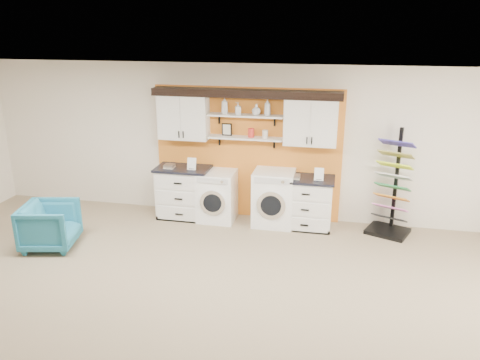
% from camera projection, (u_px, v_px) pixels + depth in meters
% --- Properties ---
extents(floor, '(10.00, 10.00, 0.00)m').
position_uv_depth(floor, '(179.00, 349.00, 5.22)').
color(floor, gray).
rests_on(floor, ground).
extents(ceiling, '(10.00, 10.00, 0.00)m').
position_uv_depth(ceiling, '(166.00, 97.00, 4.33)').
color(ceiling, white).
rests_on(ceiling, wall_back).
extents(wall_back, '(10.00, 0.00, 10.00)m').
position_uv_depth(wall_back, '(248.00, 142.00, 8.48)').
color(wall_back, silver).
rests_on(wall_back, floor).
extents(accent_panel, '(3.40, 0.07, 2.40)m').
position_uv_depth(accent_panel, '(247.00, 153.00, 8.52)').
color(accent_panel, orange).
rests_on(accent_panel, wall_back).
extents(upper_cabinet_left, '(0.90, 0.35, 0.84)m').
position_uv_depth(upper_cabinet_left, '(184.00, 116.00, 8.36)').
color(upper_cabinet_left, silver).
rests_on(upper_cabinet_left, wall_back).
extents(upper_cabinet_right, '(0.90, 0.35, 0.84)m').
position_uv_depth(upper_cabinet_right, '(311.00, 121.00, 7.92)').
color(upper_cabinet_right, silver).
rests_on(upper_cabinet_right, wall_back).
extents(shelf_lower, '(1.32, 0.28, 0.03)m').
position_uv_depth(shelf_lower, '(246.00, 138.00, 8.26)').
color(shelf_lower, silver).
rests_on(shelf_lower, wall_back).
extents(shelf_upper, '(1.32, 0.28, 0.03)m').
position_uv_depth(shelf_upper, '(246.00, 115.00, 8.13)').
color(shelf_upper, silver).
rests_on(shelf_upper, wall_back).
extents(crown_molding, '(3.30, 0.41, 0.13)m').
position_uv_depth(crown_molding, '(246.00, 92.00, 8.02)').
color(crown_molding, black).
rests_on(crown_molding, wall_back).
extents(picture_frame, '(0.18, 0.02, 0.22)m').
position_uv_depth(picture_frame, '(227.00, 129.00, 8.33)').
color(picture_frame, black).
rests_on(picture_frame, shelf_lower).
extents(canister_red, '(0.11, 0.11, 0.16)m').
position_uv_depth(canister_red, '(251.00, 133.00, 8.21)').
color(canister_red, red).
rests_on(canister_red, shelf_lower).
extents(canister_cream, '(0.10, 0.10, 0.14)m').
position_uv_depth(canister_cream, '(265.00, 134.00, 8.16)').
color(canister_cream, silver).
rests_on(canister_cream, shelf_lower).
extents(base_cabinet_left, '(0.98, 0.66, 0.96)m').
position_uv_depth(base_cabinet_left, '(184.00, 192.00, 8.66)').
color(base_cabinet_left, silver).
rests_on(base_cabinet_left, floor).
extents(base_cabinet_right, '(0.94, 0.66, 0.92)m').
position_uv_depth(base_cabinet_right, '(306.00, 202.00, 8.23)').
color(base_cabinet_right, silver).
rests_on(base_cabinet_right, floor).
extents(washer, '(0.66, 0.71, 0.92)m').
position_uv_depth(washer, '(217.00, 196.00, 8.54)').
color(washer, white).
rests_on(washer, floor).
extents(dryer, '(0.71, 0.71, 1.00)m').
position_uv_depth(dryer, '(274.00, 198.00, 8.33)').
color(dryer, white).
rests_on(dryer, floor).
extents(sample_rack, '(0.82, 0.76, 1.83)m').
position_uv_depth(sample_rack, '(391.00, 202.00, 7.95)').
color(sample_rack, black).
rests_on(sample_rack, floor).
extents(armchair, '(0.96, 0.94, 0.74)m').
position_uv_depth(armchair, '(50.00, 226.00, 7.50)').
color(armchair, teal).
rests_on(armchair, floor).
extents(soap_bottle_a, '(0.13, 0.13, 0.30)m').
position_uv_depth(soap_bottle_a, '(225.00, 105.00, 8.15)').
color(soap_bottle_a, silver).
rests_on(soap_bottle_a, shelf_upper).
extents(soap_bottle_b, '(0.12, 0.12, 0.21)m').
position_uv_depth(soap_bottle_b, '(238.00, 108.00, 8.12)').
color(soap_bottle_b, silver).
rests_on(soap_bottle_b, shelf_upper).
extents(soap_bottle_c, '(0.20, 0.20, 0.19)m').
position_uv_depth(soap_bottle_c, '(256.00, 110.00, 8.06)').
color(soap_bottle_c, silver).
rests_on(soap_bottle_c, shelf_upper).
extents(soap_bottle_d, '(0.14, 0.14, 0.29)m').
position_uv_depth(soap_bottle_d, '(267.00, 107.00, 8.00)').
color(soap_bottle_d, silver).
rests_on(soap_bottle_d, shelf_upper).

